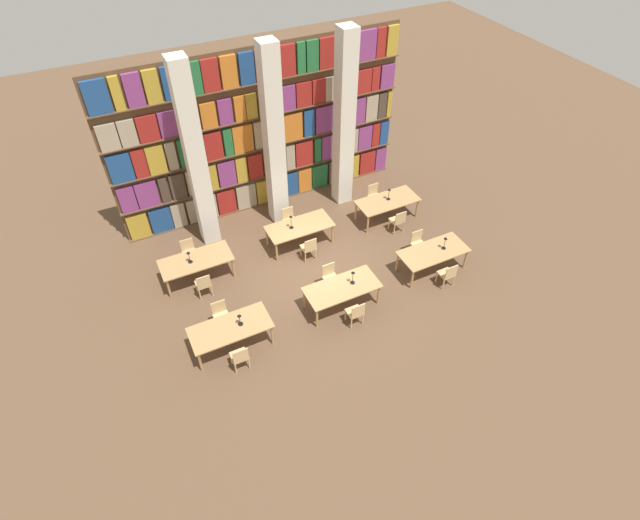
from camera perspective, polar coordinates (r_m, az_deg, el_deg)
ground_plane at (r=15.33m, az=-0.24°, el=-1.51°), size 40.00×40.00×0.00m
bookshelf_bank at (r=16.78m, az=-6.59°, el=14.09°), size 9.84×0.35×5.50m
pillar_left at (r=15.19m, az=-14.03°, el=11.07°), size 0.54×0.54×6.00m
pillar_center at (r=15.74m, az=-5.31°, el=13.46°), size 0.54×0.54×6.00m
pillar_right at (r=16.64m, az=2.78°, el=15.37°), size 0.54×0.54×6.00m
reading_table_0 at (r=13.21m, az=-10.20°, el=-7.78°), size 2.11×0.97×0.76m
chair_0 at (r=12.92m, az=-9.14°, el=-10.86°), size 0.42×0.40×0.86m
chair_1 at (r=13.87m, az=-11.27°, el=-6.13°), size 0.42×0.40×0.86m
desk_lamp_0 at (r=12.98m, az=-9.19°, el=-6.53°), size 0.14×0.14×0.39m
reading_table_1 at (r=13.95m, az=2.53°, el=-3.31°), size 2.11×0.97×0.76m
chair_2 at (r=13.68m, az=4.10°, el=-6.01°), size 0.42×0.40×0.86m
chair_3 at (r=14.58m, az=1.15°, el=-1.89°), size 0.42×0.40×0.86m
desk_lamp_1 at (r=13.81m, az=3.79°, el=-1.74°), size 0.14×0.14×0.46m
reading_table_2 at (r=15.37m, az=12.80°, el=0.80°), size 2.11×0.97×0.76m
chair_4 at (r=15.12m, az=14.39°, el=-1.57°), size 0.42×0.40×0.86m
chair_5 at (r=15.95m, az=11.13°, el=1.94°), size 0.42×0.40×0.86m
desk_lamp_2 at (r=15.29m, az=14.12°, el=2.13°), size 0.14×0.14×0.45m
reading_table_3 at (r=15.16m, az=-13.98°, el=-0.18°), size 2.11×0.97×0.76m
chair_6 at (r=14.75m, az=-13.17°, el=-2.69°), size 0.42×0.40×0.86m
chair_7 at (r=15.87m, az=-14.74°, el=0.94°), size 0.42×0.40×0.86m
desk_lamp_3 at (r=14.89m, az=-14.78°, el=0.55°), size 0.14×0.14×0.42m
reading_table_4 at (r=15.89m, az=-2.35°, el=3.73°), size 2.11×0.97×0.76m
chair_8 at (r=15.49m, az=-1.26°, el=1.44°), size 0.42×0.40×0.86m
chair_9 at (r=16.57m, az=-3.55°, el=4.65°), size 0.42×0.40×0.86m
desk_lamp_4 at (r=15.56m, az=-3.34°, el=4.65°), size 0.14×0.14×0.50m
reading_table_5 at (r=17.08m, az=7.71°, el=6.58°), size 2.11×0.97×0.76m
chair_10 at (r=16.70m, az=8.91°, el=4.50°), size 0.42×0.40×0.86m
chair_11 at (r=17.70m, az=6.21°, el=7.35°), size 0.42×0.40×0.86m
desk_lamp_5 at (r=16.91m, az=7.89°, el=7.71°), size 0.14×0.14×0.44m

